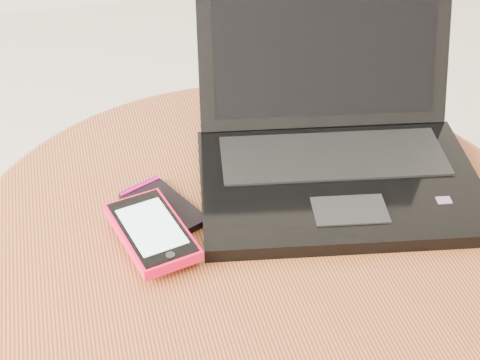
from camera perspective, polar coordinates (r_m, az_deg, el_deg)
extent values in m
cylinder|color=maroon|center=(0.84, 1.47, -4.68)|extent=(0.65, 0.65, 0.03)
torus|color=maroon|center=(0.84, 1.47, -4.68)|extent=(0.68, 0.68, 0.03)
cube|color=black|center=(0.88, 7.71, -0.33)|extent=(0.37, 0.28, 0.02)
cube|color=black|center=(0.92, 7.23, 1.89)|extent=(0.29, 0.15, 0.00)
cube|color=black|center=(0.83, 8.53, -2.30)|extent=(0.09, 0.06, 0.00)
cube|color=red|center=(0.87, 15.52, -1.52)|extent=(0.02, 0.02, 0.00)
cube|color=black|center=(0.95, 6.56, 10.06)|extent=(0.33, 0.13, 0.19)
cube|color=black|center=(0.95, 6.61, 10.02)|extent=(0.29, 0.10, 0.16)
cube|color=black|center=(0.85, -5.99, -2.21)|extent=(0.09, 0.12, 0.01)
cube|color=#B1016D|center=(0.88, -7.75, -0.45)|extent=(0.05, 0.03, 0.00)
cube|color=#FF0B3C|center=(0.80, -6.85, -4.01)|extent=(0.09, 0.14, 0.01)
cube|color=black|center=(0.80, -6.88, -3.63)|extent=(0.09, 0.13, 0.00)
cube|color=silver|center=(0.80, -6.89, -3.58)|extent=(0.07, 0.10, 0.00)
cylinder|color=black|center=(0.76, -5.42, -5.80)|extent=(0.01, 0.01, 0.00)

